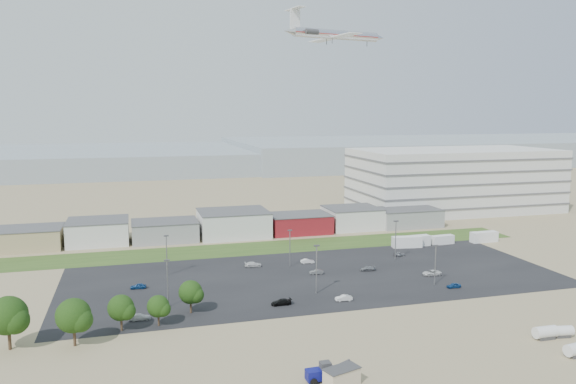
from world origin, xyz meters
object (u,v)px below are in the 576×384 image
object	(u,v)px
parked_car_11	(307,261)
parked_car_0	(432,273)
parked_car_2	(454,285)
parked_car_6	(253,264)
portable_shed	(342,377)
tree_far_left	(8,320)
parked_car_5	(138,286)
parked_car_10	(140,317)
box_trailer_a	(407,242)
parked_car_13	(344,298)
telehandler	(320,372)
storage_tank_nw	(545,332)
airliner	(336,35)
parked_car_8	(399,254)
parked_car_3	(281,302)
parked_car_12	(368,269)
parked_car_7	(316,272)

from	to	relation	value
parked_car_11	parked_car_0	bearing A→B (deg)	-119.38
parked_car_2	parked_car_6	size ratio (longest dim) A/B	0.75
portable_shed	tree_far_left	world-z (taller)	tree_far_left
portable_shed	parked_car_5	world-z (taller)	portable_shed
parked_car_10	box_trailer_a	bearing A→B (deg)	-60.98
parked_car_6	parked_car_13	size ratio (longest dim) A/B	1.20
box_trailer_a	telehandler	bearing A→B (deg)	-117.91
tree_far_left	parked_car_0	world-z (taller)	tree_far_left
parked_car_5	parked_car_11	size ratio (longest dim) A/B	0.98
storage_tank_nw	airliner	size ratio (longest dim) A/B	0.09
tree_far_left	telehandler	bearing A→B (deg)	-28.01
storage_tank_nw	parked_car_10	xyz separation A→B (m)	(-69.40, 28.99, -0.67)
parked_car_8	parked_car_11	size ratio (longest dim) A/B	0.89
tree_far_left	parked_car_3	world-z (taller)	tree_far_left
storage_tank_nw	parked_car_0	bearing A→B (deg)	89.04
telehandler	parked_car_13	bearing A→B (deg)	61.88
parked_car_5	parked_car_8	world-z (taller)	parked_car_5
parked_car_0	parked_car_3	xyz separation A→B (m)	(-41.41, -10.64, -0.02)
storage_tank_nw	parked_car_12	distance (m)	50.26
box_trailer_a	parked_car_7	world-z (taller)	box_trailer_a
parked_car_7	parked_car_12	xyz separation A→B (m)	(13.51, -0.69, 0.00)
portable_shed	parked_car_5	xyz separation A→B (m)	(-28.23, 55.56, -0.75)
airliner	parked_car_2	xyz separation A→B (m)	(-8.88, -102.52, -69.44)
storage_tank_nw	parked_car_11	world-z (taller)	storage_tank_nw
storage_tank_nw	parked_car_7	bearing A→B (deg)	118.20
parked_car_3	parked_car_13	size ratio (longest dim) A/B	1.17
parked_car_7	parked_car_10	size ratio (longest dim) A/B	0.84
parked_car_0	parked_car_8	distance (m)	19.27
parked_car_2	parked_car_3	world-z (taller)	parked_car_3
parked_car_7	parked_car_12	distance (m)	13.53
parked_car_12	parked_car_7	bearing A→B (deg)	-87.95
box_trailer_a	parked_car_0	xyz separation A→B (m)	(-7.79, -27.98, -1.00)
storage_tank_nw	parked_car_8	size ratio (longest dim) A/B	1.30
tree_far_left	parked_car_2	bearing A→B (deg)	5.86
parked_car_2	parked_car_13	distance (m)	27.64
airliner	parked_car_12	size ratio (longest dim) A/B	11.69
tree_far_left	parked_car_10	size ratio (longest dim) A/B	2.56
box_trailer_a	parked_car_8	world-z (taller)	box_trailer_a
portable_shed	tree_far_left	distance (m)	56.85
parked_car_3	parked_car_5	bearing A→B (deg)	-124.43
parked_car_11	parked_car_12	distance (m)	16.63
telehandler	parked_car_5	bearing A→B (deg)	114.23
parked_car_7	parked_car_2	bearing A→B (deg)	59.73
tree_far_left	parked_car_10	distance (m)	23.52
parked_car_2	parked_car_6	xyz separation A→B (m)	(-40.64, 29.87, 0.08)
tree_far_left	parked_car_2	xyz separation A→B (m)	(91.40, 9.38, -4.72)
tree_far_left	parked_car_10	world-z (taller)	tree_far_left
telehandler	parked_car_2	size ratio (longest dim) A/B	2.14
portable_shed	parked_car_6	world-z (taller)	portable_shed
parked_car_6	parked_car_11	xyz separation A→B (m)	(14.68, -0.70, -0.04)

